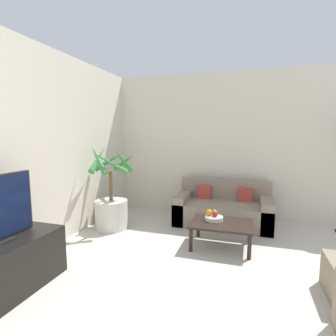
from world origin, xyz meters
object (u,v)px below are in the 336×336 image
Objects in this scene: apple_red at (215,214)px; apple_green at (214,212)px; coffee_table at (222,226)px; orange_fruit at (209,212)px; potted_palm at (111,203)px; sofa_loveseat at (223,209)px; tv_console at (0,269)px; fruit_bowl at (214,218)px.

apple_green is at bearing 102.76° from apple_red.
coffee_table is 9.46× the size of orange_fruit.
potted_palm is at bearing 178.19° from apple_green.
apple_green is at bearing -92.94° from sofa_loveseat.
potted_palm reaches higher than apple_red.
sofa_loveseat is 0.87m from apple_green.
tv_console reaches higher than apple_red.
fruit_bowl is at bearing 45.24° from tv_console.
tv_console is 15.64× the size of apple_green.
tv_console is 2.62m from apple_green.
tv_console is 0.86× the size of potted_palm.
coffee_table is at bearing -24.21° from orange_fruit.
coffee_table is (0.08, -0.99, 0.05)m from sofa_loveseat.
orange_fruit is at bearing -138.92° from apple_green.
tv_console is at bearing -123.82° from sofa_loveseat.
orange_fruit is (1.73, 1.84, 0.19)m from tv_console.
potted_palm is at bearing 175.23° from apple_red.
potted_palm is 1.67× the size of coffee_table.
potted_palm is 18.26× the size of apple_green.
apple_red is 0.09m from apple_green.
fruit_bowl is at bearing -18.92° from orange_fruit.
fruit_bowl is 3.44× the size of apple_red.
apple_red is 0.84× the size of orange_fruit.
apple_green is 0.87× the size of orange_fruit.
apple_green is at bearing 46.61° from tv_console.
sofa_loveseat is at bearing 24.50° from potted_palm.
fruit_bowl is 3.35× the size of apple_green.
fruit_bowl is at bearing -87.33° from apple_green.
apple_red is at bearing -91.41° from sofa_loveseat.
fruit_bowl is at bearing 152.64° from coffee_table.
tv_console is at bearing -135.10° from apple_red.
orange_fruit is (-0.09, 0.03, 0.01)m from apple_red.
tv_console is 3.30m from sofa_loveseat.
tv_console is 2.57m from apple_red.
apple_green reaches higher than fruit_bowl.
potted_palm reaches higher than tv_console.
sofa_loveseat is 0.93m from orange_fruit.
sofa_loveseat is at bearing 56.18° from tv_console.
orange_fruit is at bearing -97.07° from sofa_loveseat.
apple_green is at bearing -1.81° from potted_palm.
tv_console reaches higher than apple_green.
tv_console reaches higher than fruit_bowl.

